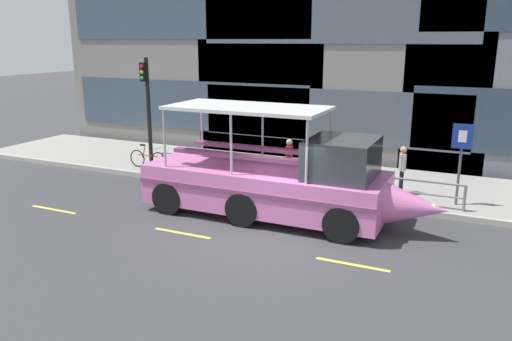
{
  "coord_description": "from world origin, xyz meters",
  "views": [
    {
      "loc": [
        4.92,
        -12.23,
        5.22
      ],
      "look_at": [
        -1.34,
        1.39,
        1.3
      ],
      "focal_mm": 35.24,
      "sensor_mm": 36.0,
      "label": 1
    }
  ],
  "objects": [
    {
      "name": "curb_guardrail",
      "position": [
        -0.83,
        3.45,
        0.75
      ],
      "size": [
        10.99,
        0.09,
        0.84
      ],
      "color": "gray",
      "rests_on": "sidewalk"
    },
    {
      "name": "traffic_light_pole",
      "position": [
        -7.33,
        4.09,
        2.81
      ],
      "size": [
        0.24,
        0.46,
        4.36
      ],
      "color": "black",
      "rests_on": "sidewalk"
    },
    {
      "name": "lane_centreline",
      "position": [
        -0.0,
        -1.22,
        0.0
      ],
      "size": [
        25.8,
        0.12,
        0.01
      ],
      "color": "#DBD64C",
      "rests_on": "ground_plane"
    },
    {
      "name": "ground_plane",
      "position": [
        0.0,
        0.0,
        0.0
      ],
      "size": [
        120.0,
        120.0,
        0.0
      ],
      "primitive_type": "plane",
      "color": "#3D3D3F"
    },
    {
      "name": "curb_edge",
      "position": [
        0.0,
        3.11,
        0.09
      ],
      "size": [
        32.0,
        0.18,
        0.18
      ],
      "primitive_type": "cube",
      "color": "#B2ADA3",
      "rests_on": "ground_plane"
    },
    {
      "name": "pedestrian_mid_left",
      "position": [
        -1.3,
        4.15,
        1.16
      ],
      "size": [
        0.22,
        0.47,
        1.62
      ],
      "color": "#1E2338",
      "rests_on": "sidewalk"
    },
    {
      "name": "parking_sign",
      "position": [
        4.36,
        4.03,
        1.93
      ],
      "size": [
        0.6,
        0.12,
        2.57
      ],
      "color": "#4C4F54",
      "rests_on": "sidewalk"
    },
    {
      "name": "pedestrian_near_bow",
      "position": [
        2.58,
        4.56,
        1.16
      ],
      "size": [
        0.27,
        0.44,
        1.62
      ],
      "color": "black",
      "rests_on": "sidewalk"
    },
    {
      "name": "sidewalk",
      "position": [
        0.0,
        5.6,
        0.09
      ],
      "size": [
        32.0,
        4.8,
        0.18
      ],
      "primitive_type": "cube",
      "color": "#99968E",
      "rests_on": "ground_plane"
    },
    {
      "name": "leaned_bicycle",
      "position": [
        -7.26,
        3.82,
        0.56
      ],
      "size": [
        1.74,
        0.46,
        0.96
      ],
      "color": "black",
      "rests_on": "sidewalk"
    },
    {
      "name": "duck_tour_boat",
      "position": [
        -0.42,
        1.13,
        1.1
      ],
      "size": [
        9.09,
        2.56,
        3.31
      ],
      "color": "pink",
      "rests_on": "ground_plane"
    }
  ]
}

